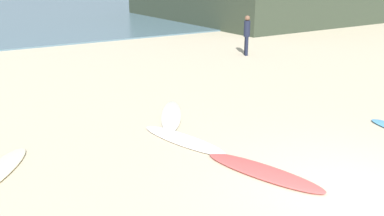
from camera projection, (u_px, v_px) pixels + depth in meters
ground_plane at (362, 198)px, 6.65m from camera, size 120.00×120.00×0.00m
ocean_water at (8, 13)px, 36.71m from camera, size 120.00×40.00×0.08m
surfboard_0 at (263, 171)px, 7.46m from camera, size 1.33×2.51×0.08m
surfboard_1 at (171, 115)px, 10.39m from camera, size 1.65×2.30×0.09m
surfboard_4 at (183, 140)px, 8.88m from camera, size 1.17×2.44×0.08m
beachgoer_near at (247, 33)px, 17.83m from camera, size 0.38×0.38×1.78m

